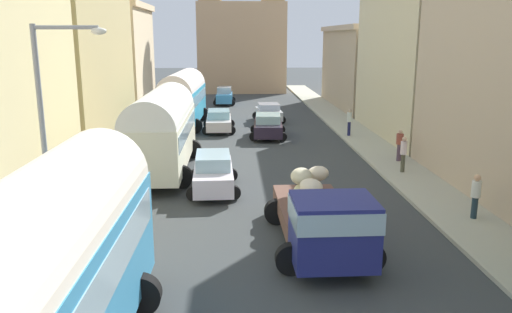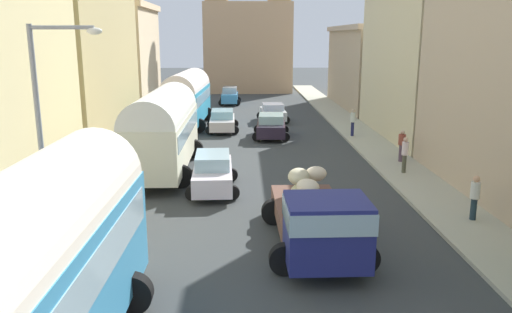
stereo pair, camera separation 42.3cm
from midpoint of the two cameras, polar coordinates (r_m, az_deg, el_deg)
name	(u,v)px [view 2 (the right image)]	position (r m, az deg, el deg)	size (l,w,h in m)	color
ground_plane	(252,137)	(33.46, -0.08, 2.19)	(154.00, 154.00, 0.00)	#383C3D
sidewalk_left	(142,137)	(34.06, -12.38, 2.20)	(2.50, 70.00, 0.14)	#B4A1A3
sidewalk_right	(361,136)	(34.38, 12.10, 2.31)	(2.50, 70.00, 0.14)	#ACAC96
building_left_2	(82,46)	(33.71, -18.67, 11.67)	(4.07, 13.27, 11.78)	tan
building_left_3	(123,59)	(45.79, -14.52, 10.61)	(5.40, 9.48, 9.21)	beige
building_right_2	(421,63)	(34.75, 18.39, 10.00)	(4.69, 12.65, 9.70)	beige
building_right_3	(369,67)	(48.63, 12.82, 9.80)	(5.57, 14.77, 7.45)	tan
distant_church	(248,37)	(61.87, -0.72, 13.30)	(10.24, 7.28, 19.56)	tan
parked_bus_0	(25,277)	(9.92, -23.40, -12.31)	(3.34, 9.07, 4.24)	teal
parked_bus_1	(163,127)	(24.92, -9.96, 3.25)	(3.38, 9.11, 4.00)	beige
parked_bus_2	(187,96)	(37.68, -7.45, 6.73)	(3.56, 8.94, 4.02)	teal
cargo_truck_0	(317,217)	(15.43, 7.72, -6.77)	(3.18, 6.58, 2.24)	navy
car_0	(271,126)	(33.25, 2.08, 3.47)	(2.53, 4.28, 1.54)	#2A2030
car_1	(273,112)	(39.63, 2.22, 4.99)	(2.48, 3.82, 1.41)	silver
car_2	(213,172)	(21.78, -4.32, -1.76)	(2.32, 4.44, 1.62)	silver
car_3	(222,120)	(35.61, -3.46, 4.07)	(2.34, 4.31, 1.49)	silver
car_4	(230,96)	(49.99, -2.71, 6.85)	(2.15, 3.98, 1.69)	#3F91CE
pedestrian_0	(353,121)	(33.65, 11.18, 3.91)	(0.44, 0.44, 1.90)	#1C1F4A
pedestrian_1	(475,196)	(19.51, 23.96, -4.09)	(0.40, 0.40, 1.75)	#1F313B
pedestrian_2	(402,145)	(27.29, 16.50, 1.25)	(0.50, 0.50, 1.78)	#4F3C4B
pedestrian_3	(405,153)	(25.05, 16.86, 0.34)	(0.38, 0.38, 1.86)	#4A4A38
streetlamp_near	(49,120)	(15.84, -21.60, 3.81)	(2.10, 0.28, 6.82)	gray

